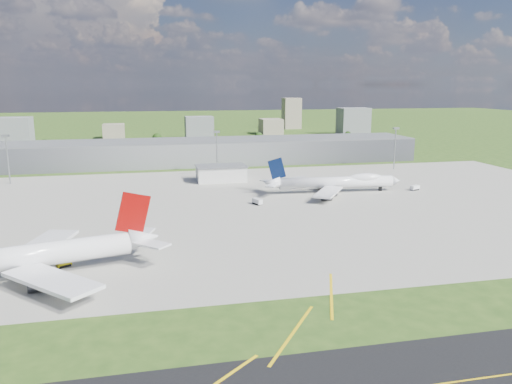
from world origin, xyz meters
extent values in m
plane|color=#294816|center=(0.00, 150.00, 0.00)|extent=(1400.00, 1400.00, 0.00)
cube|color=#9C998E|center=(10.00, 40.00, 0.04)|extent=(360.00, 190.00, 0.08)
cube|color=slate|center=(0.00, 165.00, 7.50)|extent=(300.00, 42.00, 15.00)
cube|color=silver|center=(10.00, 100.00, 4.00)|extent=(26.00, 16.00, 8.00)
cylinder|color=gray|center=(-100.00, 115.00, 12.50)|extent=(0.70, 0.70, 25.00)
cube|color=gray|center=(-100.00, 115.00, 25.30)|extent=(3.50, 2.00, 1.20)
cylinder|color=gray|center=(10.00, 115.00, 12.50)|extent=(0.70, 0.70, 25.00)
cube|color=gray|center=(10.00, 115.00, 25.30)|extent=(3.50, 2.00, 1.20)
cylinder|color=gray|center=(120.00, 115.00, 12.50)|extent=(0.70, 0.70, 25.00)
cube|color=gray|center=(120.00, 115.00, 25.30)|extent=(3.50, 2.00, 1.20)
cylinder|color=white|center=(-65.54, -27.74, 6.00)|extent=(63.06, 21.49, 6.55)
cone|color=white|center=(-30.56, -19.14, 6.88)|extent=(10.05, 8.45, 6.55)
cube|color=#9F1008|center=(-67.66, -28.26, 3.97)|extent=(51.06, 15.01, 1.42)
cube|color=white|center=(-52.81, -40.64, 4.04)|extent=(26.74, 27.29, 0.98)
cube|color=white|center=(-60.25, -10.41, 4.04)|extent=(17.35, 30.00, 0.98)
cube|color=#7F0706|center=(-33.21, -19.79, 14.74)|extent=(10.69, 3.13, 13.19)
cylinder|color=#38383D|center=(-56.38, -37.29, 1.97)|extent=(6.67, 4.83, 3.49)
cylinder|color=#38383D|center=(-61.85, -15.03, 1.97)|extent=(6.67, 4.83, 3.49)
cube|color=black|center=(-58.01, -30.95, 1.36)|extent=(2.01, 1.69, 2.73)
cube|color=black|center=(-60.35, -21.41, 1.36)|extent=(2.01, 1.69, 2.73)
cylinder|color=white|center=(60.33, 58.85, 4.97)|extent=(56.26, 9.17, 5.60)
cone|color=white|center=(90.54, 56.92, 4.97)|extent=(4.87, 5.88, 5.60)
cone|color=white|center=(28.77, 60.87, 5.69)|extent=(7.57, 6.05, 5.60)
cube|color=#1B2B99|center=(62.13, 58.73, 3.23)|extent=(45.99, 5.22, 1.17)
ellipsoid|color=white|center=(74.87, 57.92, 6.65)|extent=(18.25, 6.73, 5.04)
cube|color=white|center=(53.11, 73.05, 3.34)|extent=(18.47, 26.20, 0.81)
cube|color=white|center=(51.36, 45.68, 3.34)|extent=(20.74, 25.49, 0.81)
cube|color=black|center=(31.02, 60.72, 12.29)|extent=(9.01, 1.03, 10.92)
cylinder|color=#38383D|center=(56.16, 67.26, 1.63)|extent=(5.14, 3.20, 2.89)
cylinder|color=#38383D|center=(51.53, 76.61, 1.63)|extent=(5.14, 3.20, 2.89)
cylinder|color=#38383D|center=(55.12, 51.03, 1.63)|extent=(5.14, 3.20, 2.89)
cylinder|color=#38383D|center=(49.34, 42.35, 1.63)|extent=(5.14, 3.20, 2.89)
cube|color=black|center=(55.18, 63.25, 1.13)|extent=(1.51, 1.17, 2.26)
cube|color=black|center=(54.66, 55.14, 1.13)|extent=(1.51, 1.17, 2.26)
cube|color=black|center=(82.87, 57.41, 1.13)|extent=(1.51, 1.17, 2.26)
cube|color=#CCB90C|center=(-53.29, -20.13, 1.22)|extent=(4.52, 3.88, 1.57)
cube|color=black|center=(-53.29, -20.13, 0.43)|extent=(4.06, 3.69, 0.70)
cube|color=silver|center=(17.51, 42.31, 1.54)|extent=(4.09, 5.49, 2.21)
cube|color=black|center=(17.51, 42.31, 0.43)|extent=(3.88, 4.85, 0.70)
cube|color=white|center=(100.34, 55.07, 1.48)|extent=(5.19, 3.75, 2.10)
cube|color=black|center=(100.34, 55.07, 0.43)|extent=(4.57, 3.60, 0.70)
cube|color=slate|center=(-140.00, 300.00, 12.00)|extent=(28.00, 22.00, 24.00)
cube|color=gray|center=(-60.00, 340.00, 7.00)|extent=(20.00, 18.00, 14.00)
cube|color=slate|center=(20.00, 310.00, 11.00)|extent=(26.00, 20.00, 22.00)
cube|color=gray|center=(100.00, 350.00, 8.00)|extent=(22.00, 24.00, 16.00)
cube|color=slate|center=(180.00, 320.00, 14.00)|extent=(30.00, 22.00, 28.00)
cube|color=gray|center=(140.00, 410.00, 18.00)|extent=(20.00, 18.00, 36.00)
cylinder|color=#382314|center=(-110.00, 265.00, 1.50)|extent=(0.70, 0.70, 3.00)
sphere|color=black|center=(-110.00, 265.00, 4.88)|extent=(6.75, 6.75, 6.75)
cylinder|color=#382314|center=(-20.00, 280.00, 1.80)|extent=(0.70, 0.70, 3.60)
sphere|color=black|center=(-20.00, 280.00, 5.85)|extent=(8.10, 8.10, 8.10)
cylinder|color=#382314|center=(70.00, 275.00, 1.70)|extent=(0.70, 0.70, 3.40)
sphere|color=black|center=(70.00, 275.00, 5.53)|extent=(7.65, 7.65, 7.65)
cylinder|color=#382314|center=(160.00, 285.00, 1.40)|extent=(0.70, 0.70, 2.80)
sphere|color=black|center=(160.00, 285.00, 4.55)|extent=(6.30, 6.30, 6.30)
camera|label=1|loc=(-28.06, -164.47, 51.31)|focal=35.00mm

